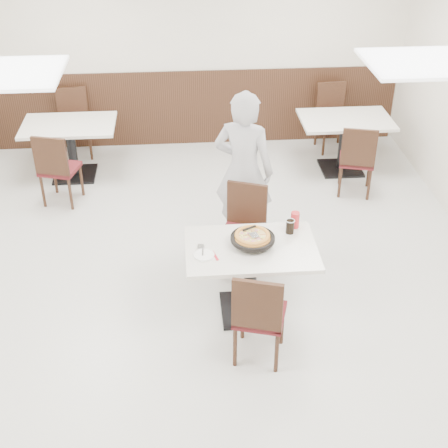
{
  "coord_description": "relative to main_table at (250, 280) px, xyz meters",
  "views": [
    {
      "loc": [
        -0.24,
        -5.08,
        3.97
      ],
      "look_at": [
        0.14,
        -0.3,
        0.93
      ],
      "focal_mm": 50.0,
      "sensor_mm": 36.0,
      "label": 1
    }
  ],
  "objects": [
    {
      "name": "main_table",
      "position": [
        0.0,
        0.0,
        0.0
      ],
      "size": [
        1.3,
        0.95,
        0.75
      ],
      "primitive_type": null,
      "rotation": [
        0.0,
        0.0,
        0.13
      ],
      "color": "white",
      "rests_on": "floor"
    },
    {
      "name": "pizza_server",
      "position": [
        0.03,
        0.06,
        0.47
      ],
      "size": [
        0.1,
        0.11,
        0.0
      ],
      "primitive_type": "cube",
      "rotation": [
        0.0,
        0.0,
        0.31
      ],
      "color": "silver",
      "rests_on": "pizza"
    },
    {
      "name": "pizza",
      "position": [
        0.02,
        0.08,
        0.44
      ],
      "size": [
        0.4,
        0.4,
        0.02
      ],
      "primitive_type": "cylinder",
      "rotation": [
        0.0,
        0.0,
        0.13
      ],
      "color": "gold",
      "rests_on": "pizza_pan"
    },
    {
      "name": "cola_glass",
      "position": [
        0.39,
        0.21,
        0.44
      ],
      "size": [
        0.09,
        0.09,
        0.13
      ],
      "primitive_type": "cylinder",
      "rotation": [
        0.0,
        0.0,
        0.13
      ],
      "color": "black",
      "rests_on": "main_table"
    },
    {
      "name": "chair_far",
      "position": [
        -0.01,
        0.67,
        0.1
      ],
      "size": [
        0.54,
        0.54,
        0.95
      ],
      "primitive_type": null,
      "rotation": [
        0.0,
        0.0,
        2.79
      ],
      "color": "black",
      "rests_on": "floor"
    },
    {
      "name": "bg_chair_left_near",
      "position": [
        -2.09,
        2.31,
        0.1
      ],
      "size": [
        0.52,
        0.52,
        0.95
      ],
      "primitive_type": null,
      "rotation": [
        0.0,
        0.0,
        -0.27
      ],
      "color": "black",
      "rests_on": "floor"
    },
    {
      "name": "wainscot_back",
      "position": [
        -0.38,
        3.91,
        0.18
      ],
      "size": [
        5.9,
        0.03,
        1.1
      ],
      "primitive_type": "cube",
      "color": "black",
      "rests_on": "floor"
    },
    {
      "name": "wall_back",
      "position": [
        -0.38,
        3.93,
        1.02
      ],
      "size": [
        6.0,
        0.04,
        2.8
      ],
      "primitive_type": "cube",
      "color": "silver",
      "rests_on": "floor"
    },
    {
      "name": "bg_chair_right_near",
      "position": [
        1.61,
        2.25,
        0.1
      ],
      "size": [
        0.51,
        0.51,
        0.95
      ],
      "primitive_type": null,
      "rotation": [
        0.0,
        0.0,
        -0.26
      ],
      "color": "black",
      "rests_on": "floor"
    },
    {
      "name": "bg_chair_right_far",
      "position": [
        1.6,
        3.54,
        0.1
      ],
      "size": [
        0.46,
        0.46,
        0.95
      ],
      "primitive_type": null,
      "rotation": [
        0.0,
        0.0,
        3.26
      ],
      "color": "black",
      "rests_on": "floor"
    },
    {
      "name": "ceiling",
      "position": [
        -0.38,
        0.43,
        2.42
      ],
      "size": [
        7.0,
        7.0,
        0.0
      ],
      "primitive_type": "plane",
      "color": "white",
      "rests_on": "floor"
    },
    {
      "name": "diner_person",
      "position": [
        0.06,
        1.23,
        0.52
      ],
      "size": [
        0.77,
        0.64,
        1.79
      ],
      "primitive_type": "imported",
      "rotation": [
        0.0,
        0.0,
        2.75
      ],
      "color": "#B2B2B6",
      "rests_on": "floor"
    },
    {
      "name": "napkin",
      "position": [
        -0.41,
        -0.11,
        0.38
      ],
      "size": [
        0.19,
        0.19,
        0.0
      ],
      "primitive_type": "cube",
      "rotation": [
        0.0,
        0.0,
        0.27
      ],
      "color": "white",
      "rests_on": "main_table"
    },
    {
      "name": "bg_table_right",
      "position": [
        1.6,
        2.89,
        0.0
      ],
      "size": [
        1.2,
        0.8,
        0.75
      ],
      "primitive_type": null,
      "rotation": [
        0.0,
        0.0,
        -0.0
      ],
      "color": "white",
      "rests_on": "floor"
    },
    {
      "name": "pizza_pan",
      "position": [
        0.02,
        0.04,
        0.42
      ],
      "size": [
        0.37,
        0.37,
        0.01
      ],
      "primitive_type": "cylinder",
      "rotation": [
        0.0,
        0.0,
        0.13
      ],
      "color": "black",
      "rests_on": "trivet"
    },
    {
      "name": "side_plate",
      "position": [
        -0.44,
        -0.1,
        0.38
      ],
      "size": [
        0.21,
        0.21,
        0.01
      ],
      "primitive_type": "cylinder",
      "rotation": [
        0.0,
        0.0,
        0.13
      ],
      "color": "white",
      "rests_on": "napkin"
    },
    {
      "name": "trivet",
      "position": [
        0.04,
        0.02,
        0.39
      ],
      "size": [
        0.15,
        0.15,
        0.04
      ],
      "primitive_type": "cylinder",
      "rotation": [
        0.0,
        0.0,
        0.13
      ],
      "color": "black",
      "rests_on": "main_table"
    },
    {
      "name": "bg_chair_left_far",
      "position": [
        -2.06,
        3.61,
        0.1
      ],
      "size": [
        0.48,
        0.48,
        0.95
      ],
      "primitive_type": null,
      "rotation": [
        0.0,
        0.0,
        3.29
      ],
      "color": "black",
      "rests_on": "floor"
    },
    {
      "name": "red_cup",
      "position": [
        0.45,
        0.31,
        0.45
      ],
      "size": [
        0.09,
        0.09,
        0.16
      ],
      "primitive_type": "cylinder",
      "rotation": [
        0.0,
        0.0,
        0.13
      ],
      "color": "#B41F23",
      "rests_on": "main_table"
    },
    {
      "name": "fork",
      "position": [
        -0.44,
        -0.05,
        0.39
      ],
      "size": [
        0.03,
        0.15,
        0.0
      ],
      "primitive_type": "cube",
      "rotation": [
        0.0,
        0.0,
        -0.08
      ],
      "color": "silver",
      "rests_on": "side_plate"
    },
    {
      "name": "bg_table_left",
      "position": [
        -2.04,
        2.99,
        0.0
      ],
      "size": [
        1.24,
        0.86,
        0.75
      ],
      "primitive_type": null,
      "rotation": [
        0.0,
        0.0,
        -0.05
      ],
      "color": "white",
      "rests_on": "floor"
    },
    {
      "name": "chair_near",
      "position": [
        0.01,
        -0.59,
        0.1
      ],
      "size": [
        0.52,
        0.52,
        0.95
      ],
      "primitive_type": null,
      "rotation": [
        0.0,
        0.0,
        -0.29
      ],
      "color": "black",
      "rests_on": "floor"
    },
    {
      "name": "floor",
      "position": [
        -0.38,
        0.43,
        -0.38
      ],
      "size": [
        7.0,
        7.0,
        0.0
      ],
      "primitive_type": "plane",
      "color": "#B8B8B3",
      "rests_on": "ground"
    }
  ]
}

